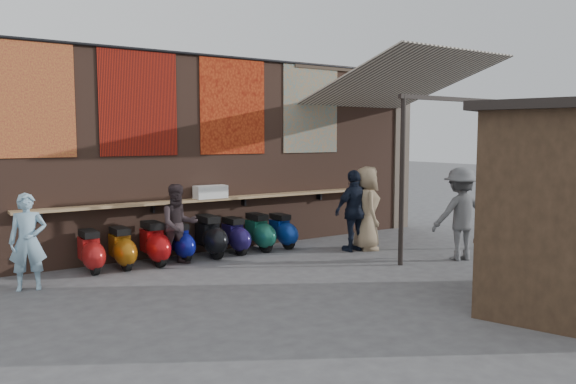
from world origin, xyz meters
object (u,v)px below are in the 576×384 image
object	(u,v)px
diner_right	(179,225)
shopper_navy	(355,211)
scooter_stool_4	(210,237)
scooter_stool_2	(154,244)
scooter_stool_6	(259,232)
scooter_stool_0	(90,252)
diner_left	(28,242)
shelf_box	(210,192)
market_stall	(574,212)
scooter_stool_1	(122,248)
shopper_tan	(367,208)
shopper_grey	(461,214)
scooter_stool_7	(282,231)
scooter_stool_3	(180,242)
scooter_stool_5	(235,236)

from	to	relation	value
diner_right	shopper_navy	world-z (taller)	shopper_navy
scooter_stool_4	diner_right	size ratio (longest dim) A/B	0.57
scooter_stool_2	scooter_stool_6	size ratio (longest dim) A/B	1.04
scooter_stool_0	shopper_navy	distance (m)	5.18
diner_left	shelf_box	bearing A→B (deg)	28.40
scooter_stool_2	market_stall	size ratio (longest dim) A/B	0.31
scooter_stool_1	shopper_tan	world-z (taller)	shopper_tan
shopper_grey	market_stall	xyz separation A→B (m)	(-1.24, -2.89, 0.45)
scooter_stool_2	shopper_tan	size ratio (longest dim) A/B	0.48
scooter_stool_7	diner_right	bearing A→B (deg)	-173.38
scooter_stool_3	shopper_tan	world-z (taller)	shopper_tan
shelf_box	diner_left	bearing A→B (deg)	-165.99
scooter_stool_4	scooter_stool_0	bearing A→B (deg)	179.10
scooter_stool_3	scooter_stool_4	xyz separation A→B (m)	(0.60, -0.06, 0.05)
diner_right	shopper_grey	world-z (taller)	shopper_grey
scooter_stool_5	shelf_box	bearing A→B (deg)	142.63
scooter_stool_4	scooter_stool_6	xyz separation A→B (m)	(1.14, 0.02, -0.03)
scooter_stool_5	scooter_stool_4	bearing A→B (deg)	-178.33
scooter_stool_6	market_stall	world-z (taller)	market_stall
scooter_stool_1	scooter_stool_7	distance (m)	3.44
scooter_stool_1	diner_right	bearing A→B (deg)	-16.74
scooter_stool_0	shopper_tan	xyz separation A→B (m)	(5.33, -1.19, 0.51)
shopper_navy	market_stall	distance (m)	4.68
scooter_stool_4	diner_left	world-z (taller)	diner_left
shopper_navy	shopper_grey	bearing A→B (deg)	122.65
scooter_stool_6	diner_left	world-z (taller)	diner_left
scooter_stool_0	scooter_stool_7	size ratio (longest dim) A/B	1.02
scooter_stool_0	scooter_stool_4	bearing A→B (deg)	-0.90
scooter_stool_0	market_stall	xyz separation A→B (m)	(4.93, -5.81, 0.98)
scooter_stool_0	scooter_stool_7	xyz separation A→B (m)	(3.98, -0.03, -0.01)
diner_right	scooter_stool_6	bearing A→B (deg)	12.51
shopper_tan	scooter_stool_6	bearing A→B (deg)	84.43
scooter_stool_7	scooter_stool_2	bearing A→B (deg)	-179.37
diner_left	shopper_grey	size ratio (longest dim) A/B	0.84
market_stall	scooter_stool_7	bearing A→B (deg)	80.68
scooter_stool_5	shopper_grey	distance (m)	4.45
shelf_box	scooter_stool_2	xyz separation A→B (m)	(-1.32, -0.33, -0.86)
diner_right	market_stall	world-z (taller)	market_stall
diner_left	shopper_navy	xyz separation A→B (m)	(6.11, -0.55, 0.09)
shelf_box	scooter_stool_4	distance (m)	0.92
diner_right	market_stall	xyz separation A→B (m)	(3.42, -5.50, 0.59)
diner_left	shopper_tan	xyz separation A→B (m)	(6.41, -0.59, 0.12)
shopper_navy	market_stall	xyz separation A→B (m)	(-0.10, -4.65, 0.50)
scooter_stool_3	shopper_grey	bearing A→B (deg)	-33.27
scooter_stool_3	scooter_stool_2	bearing A→B (deg)	-171.78
scooter_stool_3	scooter_stool_5	distance (m)	1.17
scooter_stool_6	shopper_tan	xyz separation A→B (m)	(1.91, -1.18, 0.49)
shelf_box	scooter_stool_1	distance (m)	2.13
shopper_navy	scooter_stool_1	bearing A→B (deg)	-14.50
diner_left	shopper_tan	size ratio (longest dim) A/B	0.86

